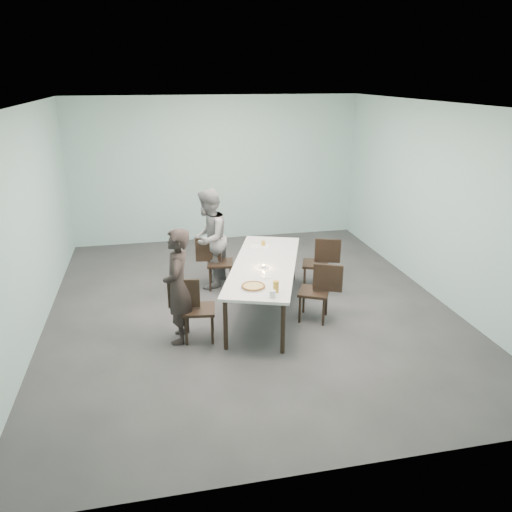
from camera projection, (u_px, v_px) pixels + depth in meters
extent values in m
plane|color=#333335|center=(249.00, 306.00, 7.73)|extent=(7.00, 7.00, 0.00)
cube|color=#A1CAC7|center=(217.00, 170.00, 10.44)|extent=(6.00, 0.02, 3.00)
cube|color=#A1CAC7|center=(334.00, 323.00, 4.00)|extent=(6.00, 0.02, 3.00)
cube|color=#A1CAC7|center=(28.00, 225.00, 6.63)|extent=(0.02, 7.00, 3.00)
cube|color=#A1CAC7|center=(437.00, 202.00, 7.80)|extent=(0.02, 7.00, 3.00)
cube|color=white|center=(248.00, 104.00, 6.71)|extent=(6.00, 7.00, 0.02)
cube|color=white|center=(265.00, 265.00, 7.37)|extent=(1.70, 2.75, 0.04)
cylinder|color=black|center=(226.00, 325.00, 6.40)|extent=(0.06, 0.06, 0.71)
cylinder|color=black|center=(251.00, 259.00, 8.68)|extent=(0.06, 0.06, 0.71)
cylinder|color=black|center=(283.00, 328.00, 6.32)|extent=(0.06, 0.06, 0.71)
cylinder|color=black|center=(293.00, 261.00, 8.59)|extent=(0.06, 0.06, 0.71)
cube|color=black|center=(199.00, 310.00, 6.65)|extent=(0.47, 0.47, 0.04)
cube|color=black|center=(184.00, 294.00, 6.55)|extent=(0.42, 0.09, 0.40)
cylinder|color=black|center=(186.00, 331.00, 6.55)|extent=(0.04, 0.04, 0.41)
cylinder|color=black|center=(188.00, 319.00, 6.87)|extent=(0.04, 0.04, 0.41)
cylinder|color=black|center=(212.00, 330.00, 6.58)|extent=(0.04, 0.04, 0.41)
cylinder|color=black|center=(212.00, 318.00, 6.90)|extent=(0.04, 0.04, 0.41)
cube|color=black|center=(220.00, 263.00, 8.28)|extent=(0.48, 0.48, 0.04)
cube|color=black|center=(208.00, 250.00, 8.19)|extent=(0.42, 0.10, 0.40)
cylinder|color=black|center=(210.00, 280.00, 8.19)|extent=(0.04, 0.04, 0.41)
cylinder|color=black|center=(211.00, 272.00, 8.51)|extent=(0.04, 0.04, 0.41)
cylinder|color=black|center=(231.00, 279.00, 8.21)|extent=(0.04, 0.04, 0.41)
cylinder|color=black|center=(231.00, 272.00, 8.53)|extent=(0.04, 0.04, 0.41)
cube|color=black|center=(314.00, 292.00, 7.19)|extent=(0.56, 0.56, 0.04)
cube|color=black|center=(328.00, 278.00, 7.06)|extent=(0.39, 0.22, 0.40)
cylinder|color=black|center=(326.00, 302.00, 7.38)|extent=(0.04, 0.04, 0.41)
cylinder|color=black|center=(323.00, 312.00, 7.07)|extent=(0.04, 0.04, 0.41)
cylinder|color=black|center=(304.00, 300.00, 7.46)|extent=(0.04, 0.04, 0.41)
cylinder|color=black|center=(300.00, 310.00, 7.15)|extent=(0.04, 0.04, 0.41)
cube|color=black|center=(315.00, 264.00, 8.25)|extent=(0.53, 0.53, 0.04)
cube|color=black|center=(328.00, 251.00, 8.14)|extent=(0.41, 0.17, 0.40)
cylinder|color=black|center=(325.00, 273.00, 8.46)|extent=(0.04, 0.04, 0.41)
cylinder|color=black|center=(325.00, 281.00, 8.15)|extent=(0.04, 0.04, 0.41)
cylinder|color=black|center=(305.00, 272.00, 8.50)|extent=(0.04, 0.04, 0.41)
cylinder|color=black|center=(304.00, 280.00, 8.18)|extent=(0.04, 0.04, 0.41)
imported|color=black|center=(178.00, 286.00, 6.50)|extent=(0.47, 0.63, 1.56)
imported|color=gray|center=(209.00, 239.00, 8.24)|extent=(0.90, 0.99, 1.65)
cylinder|color=white|center=(253.00, 287.00, 6.53)|extent=(0.34, 0.34, 0.01)
cylinder|color=#E2BD80|center=(253.00, 286.00, 6.53)|extent=(0.30, 0.30, 0.01)
torus|color=brown|center=(253.00, 286.00, 6.52)|extent=(0.32, 0.32, 0.03)
cylinder|color=white|center=(266.00, 276.00, 6.90)|extent=(0.18, 0.18, 0.01)
cylinder|color=#BB8F29|center=(276.00, 287.00, 6.38)|extent=(0.08, 0.08, 0.15)
cylinder|color=silver|center=(272.00, 294.00, 6.24)|extent=(0.08, 0.08, 0.09)
cylinder|color=silver|center=(264.00, 267.00, 7.20)|extent=(0.06, 0.06, 0.03)
cylinder|color=orange|center=(264.00, 265.00, 7.19)|extent=(0.04, 0.04, 0.01)
cylinder|color=#BB8F29|center=(263.00, 243.00, 8.12)|extent=(0.07, 0.07, 0.08)
cube|color=silver|center=(259.00, 247.00, 8.09)|extent=(0.36, 0.31, 0.01)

